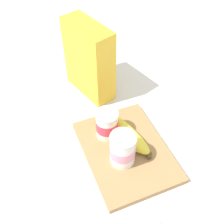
{
  "coord_description": "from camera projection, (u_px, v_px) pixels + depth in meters",
  "views": [
    {
      "loc": [
        -0.43,
        0.22,
        0.67
      ],
      "look_at": [
        0.1,
        0.0,
        0.07
      ],
      "focal_mm": 47.01,
      "sensor_mm": 36.0,
      "label": 1
    }
  ],
  "objects": [
    {
      "name": "yogurt_cup_front",
      "position": [
        123.0,
        149.0,
        0.74
      ],
      "size": [
        0.07,
        0.07,
        0.1
      ],
      "color": "white",
      "rests_on": "cutting_board"
    },
    {
      "name": "ground_plane",
      "position": [
        126.0,
        153.0,
        0.81
      ],
      "size": [
        2.4,
        2.4,
        0.0
      ],
      "primitive_type": "plane",
      "color": "silver"
    },
    {
      "name": "cereal_box",
      "position": [
        89.0,
        60.0,
        0.91
      ],
      "size": [
        0.19,
        0.12,
        0.24
      ],
      "primitive_type": "cube",
      "rotation": [
        0.0,
        0.0,
        0.3
      ],
      "color": "yellow",
      "rests_on": "ground_plane"
    },
    {
      "name": "banana_bunch",
      "position": [
        126.0,
        135.0,
        0.81
      ],
      "size": [
        0.19,
        0.12,
        0.04
      ],
      "color": "yellow",
      "rests_on": "cutting_board"
    },
    {
      "name": "yogurt_cup_back",
      "position": [
        107.0,
        124.0,
        0.81
      ],
      "size": [
        0.06,
        0.06,
        0.08
      ],
      "color": "white",
      "rests_on": "cutting_board"
    },
    {
      "name": "cutting_board",
      "position": [
        126.0,
        151.0,
        0.81
      ],
      "size": [
        0.29,
        0.22,
        0.02
      ],
      "primitive_type": "cube",
      "color": "#A37A4C",
      "rests_on": "ground_plane"
    }
  ]
}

